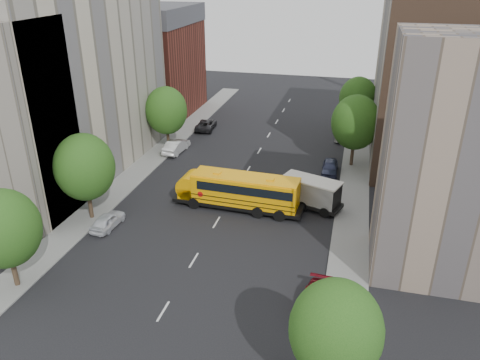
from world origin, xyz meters
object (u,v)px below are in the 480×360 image
at_px(parked_car_5, 343,133).
at_px(parked_car_3, 315,302).
at_px(safari_truck, 307,192).
at_px(parked_car_4, 330,167).
at_px(street_tree_0, 4,229).
at_px(street_tree_3, 336,330).
at_px(street_tree_5, 358,98).
at_px(street_tree_2, 166,111).
at_px(parked_car_0, 108,221).
at_px(parked_car_1, 176,146).
at_px(street_tree_4, 356,122).
at_px(school_bus, 237,190).
at_px(parked_car_2, 206,125).
at_px(street_tree_1, 85,167).

bearing_deg(parked_car_5, parked_car_3, -88.23).
relative_size(safari_truck, parked_car_4, 1.70).
distance_m(street_tree_0, street_tree_3, 22.36).
relative_size(street_tree_5, safari_truck, 1.06).
height_order(street_tree_0, street_tree_2, street_tree_2).
height_order(street_tree_5, parked_car_3, street_tree_5).
bearing_deg(parked_car_5, street_tree_2, -154.96).
relative_size(parked_car_0, parked_car_4, 0.93).
bearing_deg(street_tree_5, parked_car_1, -147.84).
distance_m(street_tree_3, street_tree_5, 44.00).
bearing_deg(parked_car_0, parked_car_1, -84.53).
xyz_separation_m(street_tree_0, street_tree_2, (0.00, 28.00, 0.19)).
height_order(street_tree_3, parked_car_3, street_tree_3).
height_order(street_tree_4, parked_car_0, street_tree_4).
xyz_separation_m(street_tree_2, parked_car_4, (19.80, -2.81, -4.12)).
xyz_separation_m(street_tree_4, parked_car_5, (-1.42, 8.86, -4.29)).
bearing_deg(parked_car_5, safari_truck, -94.97).
height_order(safari_truck, parked_car_1, safari_truck).
bearing_deg(parked_car_4, street_tree_5, 80.36).
bearing_deg(safari_truck, parked_car_5, 102.38).
distance_m(street_tree_5, parked_car_4, 15.50).
relative_size(school_bus, safari_truck, 1.72).
bearing_deg(parked_car_0, parked_car_5, -120.38).
height_order(street_tree_3, parked_car_4, street_tree_3).
distance_m(street_tree_2, parked_car_1, 4.39).
xyz_separation_m(school_bus, parked_car_0, (-9.88, -6.15, -1.24)).
bearing_deg(safari_truck, parked_car_0, -134.21).
height_order(parked_car_0, parked_car_2, parked_car_2).
distance_m(parked_car_4, parked_car_5, 11.70).
bearing_deg(street_tree_1, school_bus, 22.72).
bearing_deg(street_tree_5, parked_car_0, -122.49).
relative_size(street_tree_2, street_tree_3, 1.08).
relative_size(school_bus, parked_car_2, 2.47).
distance_m(street_tree_2, school_bus, 17.94).
distance_m(safari_truck, parked_car_1, 19.64).
relative_size(parked_car_1, parked_car_4, 1.13).
bearing_deg(street_tree_4, street_tree_3, -90.00).
bearing_deg(parked_car_1, street_tree_1, 89.54).
bearing_deg(street_tree_0, street_tree_5, 61.19).
bearing_deg(street_tree_5, street_tree_0, -118.81).
bearing_deg(street_tree_1, parked_car_2, 85.19).
distance_m(street_tree_3, school_bus, 21.64).
height_order(street_tree_0, parked_car_5, street_tree_0).
bearing_deg(parked_car_1, parked_car_0, 96.76).
height_order(safari_truck, parked_car_2, safari_truck).
height_order(parked_car_0, parked_car_5, parked_car_5).
relative_size(street_tree_5, parked_car_5, 1.57).
distance_m(street_tree_1, safari_truck, 19.83).
bearing_deg(parked_car_4, safari_truck, -101.93).
bearing_deg(parked_car_4, street_tree_0, -129.36).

